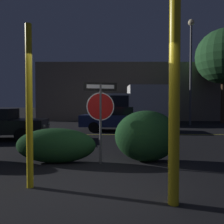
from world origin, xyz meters
TOP-DOWN VIEW (x-y plane):
  - ground_plane at (0.00, 0.00)m, footprint 260.00×260.00m
  - road_center_stripe at (0.00, 7.46)m, footprint 32.09×0.12m
  - stop_sign at (0.03, 1.77)m, footprint 0.87×0.24m
  - yellow_pole_left at (-1.21, 0.10)m, footprint 0.12×0.12m
  - yellow_pole_right at (1.30, -0.60)m, footprint 0.17×0.17m
  - hedge_bush_1 at (-1.17, 1.86)m, footprint 2.14×0.72m
  - hedge_bush_2 at (1.28, 2.01)m, footprint 1.73×0.96m
  - passing_car_2 at (0.77, 9.08)m, footprint 4.80×2.26m
  - delivery_truck at (2.35, 13.52)m, footprint 5.73×2.49m
  - street_lamp at (6.36, 12.81)m, footprint 0.48×0.48m
  - tree_0 at (9.90, 14.86)m, footprint 4.65×4.65m
  - building_backdrop at (2.70, 19.13)m, footprint 19.51×4.04m

SIDE VIEW (x-z plane):
  - ground_plane at x=0.00m, z-range 0.00..0.00m
  - road_center_stripe at x=0.00m, z-range 0.00..0.01m
  - hedge_bush_1 at x=-1.17m, z-range 0.00..0.94m
  - hedge_bush_2 at x=1.28m, z-range 0.00..1.41m
  - passing_car_2 at x=0.77m, z-range 0.01..1.45m
  - stop_sign at x=0.03m, z-range 0.45..2.60m
  - yellow_pole_left at x=-1.21m, z-range 0.00..3.06m
  - yellow_pole_right at x=1.30m, z-range 0.00..3.29m
  - delivery_truck at x=2.35m, z-range 0.09..3.20m
  - building_backdrop at x=2.70m, z-range 0.00..5.71m
  - street_lamp at x=6.36m, z-range 1.21..9.28m
  - tree_0 at x=9.90m, z-range 1.69..9.75m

